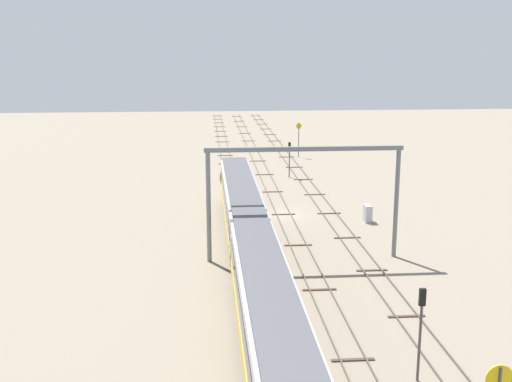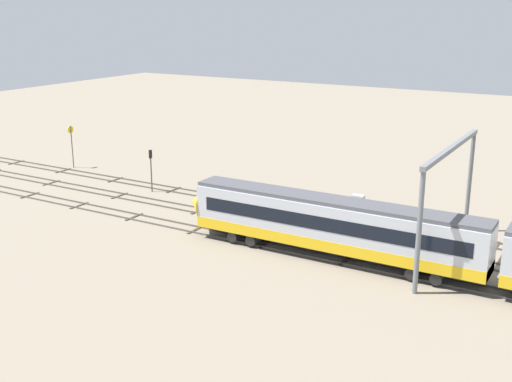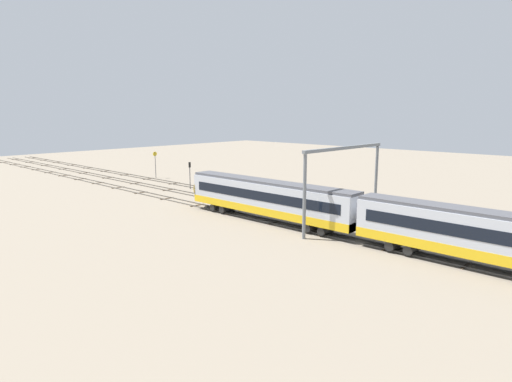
% 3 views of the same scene
% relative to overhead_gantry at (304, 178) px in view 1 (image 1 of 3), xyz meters
% --- Properties ---
extents(ground_plane, '(210.19, 210.19, 0.00)m').
position_rel_overhead_gantry_xyz_m(ground_plane, '(13.69, -0.15, -6.64)').
color(ground_plane, gray).
extents(track_near_foreground, '(194.19, 2.40, 0.16)m').
position_rel_overhead_gantry_xyz_m(track_near_foreground, '(13.69, -4.85, -6.57)').
color(track_near_foreground, '#59544C').
rests_on(track_near_foreground, ground).
extents(track_second_near, '(194.19, 2.40, 0.16)m').
position_rel_overhead_gantry_xyz_m(track_second_near, '(13.69, -0.15, -6.56)').
color(track_second_near, '#59544C').
rests_on(track_second_near, ground).
extents(track_with_train, '(194.19, 2.40, 0.16)m').
position_rel_overhead_gantry_xyz_m(track_with_train, '(13.69, 4.55, -6.57)').
color(track_with_train, '#59544C').
rests_on(track_with_train, ground).
extents(overhead_gantry, '(0.40, 15.60, 9.15)m').
position_rel_overhead_gantry_xyz_m(overhead_gantry, '(0.00, 0.00, 0.00)').
color(overhead_gantry, slate).
rests_on(overhead_gantry, ground).
extents(speed_sign_mid_trackside, '(0.14, 0.90, 5.26)m').
position_rel_overhead_gantry_xyz_m(speed_sign_mid_trackside, '(47.59, -6.70, -3.25)').
color(speed_sign_mid_trackside, '#4C4C51').
rests_on(speed_sign_mid_trackside, ground).
extents(signal_light_trackside_approach, '(0.31, 0.32, 5.04)m').
position_rel_overhead_gantry_xyz_m(signal_light_trackside_approach, '(-19.34, -2.94, -3.37)').
color(signal_light_trackside_approach, '#4C4C51').
rests_on(signal_light_trackside_approach, ground).
extents(signal_light_trackside_departure, '(0.31, 0.32, 4.63)m').
position_rel_overhead_gantry_xyz_m(signal_light_trackside_departure, '(32.24, -3.21, -3.61)').
color(signal_light_trackside_departure, '#4C4C51').
rests_on(signal_light_trackside_departure, ground).
extents(relay_cabinet, '(1.23, 0.66, 1.66)m').
position_rel_overhead_gantry_xyz_m(relay_cabinet, '(10.42, -8.00, -5.81)').
color(relay_cabinet, '#B2B7BC').
rests_on(relay_cabinet, ground).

